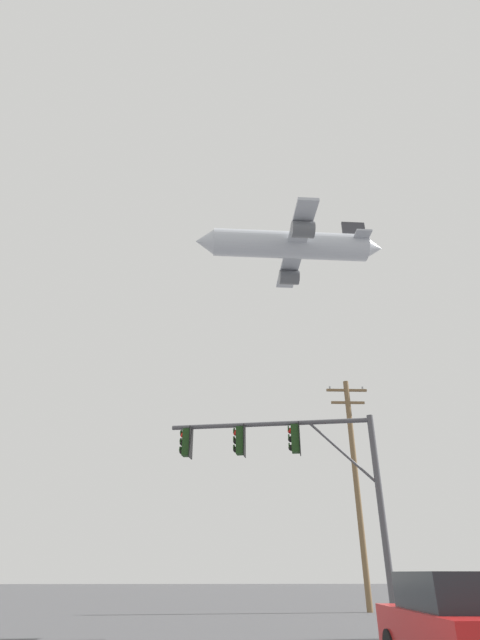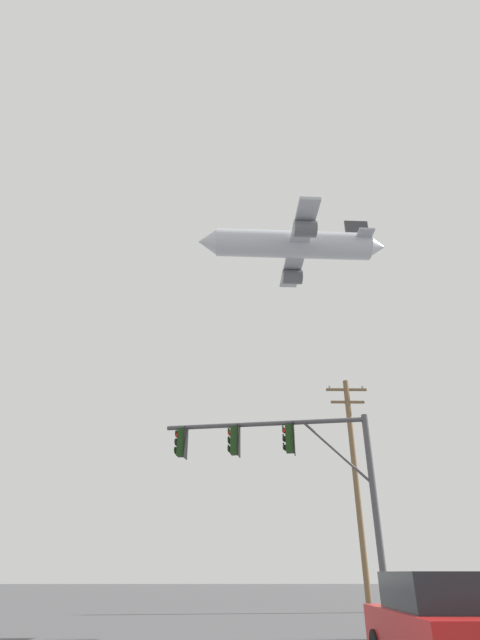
{
  "view_description": "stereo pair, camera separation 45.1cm",
  "coord_description": "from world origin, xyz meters",
  "px_view_note": "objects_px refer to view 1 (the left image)",
  "views": [
    {
      "loc": [
        -0.2,
        -6.63,
        1.58
      ],
      "look_at": [
        0.69,
        20.43,
        15.71
      ],
      "focal_mm": 27.24,
      "sensor_mm": 36.0,
      "label": 1
    },
    {
      "loc": [
        0.25,
        -6.64,
        1.58
      ],
      "look_at": [
        0.69,
        20.43,
        15.71
      ],
      "focal_mm": 27.24,
      "sensor_mm": 36.0,
      "label": 2
    }
  ],
  "objects_px": {
    "signal_pole_near": "(291,460)",
    "airplane": "(290,246)",
    "utility_pole": "(356,479)",
    "parked_car": "(463,624)"
  },
  "relations": [
    {
      "from": "signal_pole_near",
      "to": "utility_pole",
      "type": "height_order",
      "value": "utility_pole"
    },
    {
      "from": "parked_car",
      "to": "signal_pole_near",
      "type": "bearing_deg",
      "value": 105.84
    },
    {
      "from": "signal_pole_near",
      "to": "airplane",
      "type": "height_order",
      "value": "airplane"
    },
    {
      "from": "signal_pole_near",
      "to": "parked_car",
      "type": "height_order",
      "value": "signal_pole_near"
    },
    {
      "from": "utility_pole",
      "to": "airplane",
      "type": "distance_m",
      "value": 34.75
    },
    {
      "from": "parked_car",
      "to": "utility_pole",
      "type": "bearing_deg",
      "value": 80.45
    },
    {
      "from": "airplane",
      "to": "signal_pole_near",
      "type": "bearing_deg",
      "value": -99.92
    },
    {
      "from": "signal_pole_near",
      "to": "utility_pole",
      "type": "relative_size",
      "value": 0.61
    },
    {
      "from": "utility_pole",
      "to": "parked_car",
      "type": "height_order",
      "value": "utility_pole"
    },
    {
      "from": "airplane",
      "to": "parked_car",
      "type": "height_order",
      "value": "airplane"
    }
  ]
}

